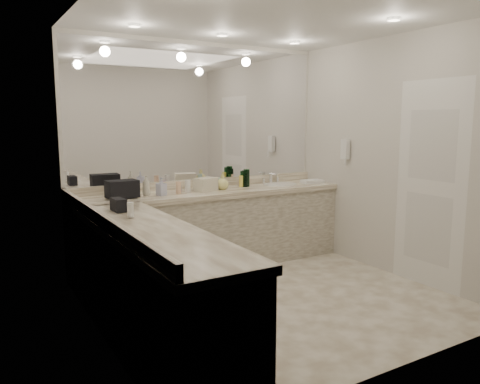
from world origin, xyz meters
TOP-DOWN VIEW (x-y plane):
  - floor at (0.00, 0.00)m, footprint 3.20×3.20m
  - ceiling at (0.00, 0.00)m, footprint 3.20×3.20m
  - wall_back at (0.00, 1.50)m, footprint 3.20×0.02m
  - wall_left at (-1.60, 0.00)m, footprint 0.02×3.00m
  - wall_right at (1.60, 0.00)m, footprint 0.02×3.00m
  - vanity_back_base at (0.00, 1.20)m, footprint 3.20×0.60m
  - vanity_back_top at (0.00, 1.19)m, footprint 3.20×0.64m
  - vanity_left_base at (-1.30, -0.30)m, footprint 0.60×2.40m
  - vanity_left_top at (-1.29, -0.30)m, footprint 0.64×2.42m
  - backsplash_back at (0.00, 1.48)m, footprint 3.20×0.04m
  - backsplash_left at (-1.58, 0.00)m, footprint 0.04×3.00m
  - mirror_back at (0.00, 1.49)m, footprint 3.12×0.01m
  - mirror_left at (-1.59, 0.00)m, footprint 0.01×2.92m
  - sink at (0.95, 1.20)m, footprint 0.44×0.44m
  - faucet at (0.95, 1.41)m, footprint 0.24×0.16m
  - wall_phone at (1.56, 0.70)m, footprint 0.06×0.10m
  - door at (1.59, -0.50)m, footprint 0.02×0.82m
  - black_toiletry_bag at (-1.07, 1.16)m, footprint 0.33×0.22m
  - black_bag_spill at (-1.30, 0.49)m, footprint 0.10×0.21m
  - cream_cosmetic_case at (-0.09, 1.20)m, footprint 0.30×0.24m
  - hand_towel at (1.39, 1.11)m, footprint 0.28×0.21m
  - lotion_left at (-1.30, 0.15)m, footprint 0.05×0.05m
  - soap_bottle_a at (-0.78, 1.23)m, footprint 0.08×0.08m
  - soap_bottle_b at (-0.64, 1.15)m, footprint 0.11×0.11m
  - soap_bottle_c at (0.13, 1.20)m, footprint 0.15×0.15m
  - green_bottle_0 at (0.50, 1.28)m, footprint 0.07×0.07m
  - green_bottle_1 at (0.47, 1.26)m, footprint 0.07×0.07m
  - green_bottle_2 at (0.49, 1.33)m, footprint 0.07×0.07m
  - amenity_bottle_0 at (0.49, 1.34)m, footprint 0.06×0.06m
  - amenity_bottle_1 at (0.43, 1.27)m, footprint 0.05×0.05m
  - amenity_bottle_2 at (-0.96, 1.26)m, footprint 0.05×0.05m
  - amenity_bottle_3 at (-0.39, 1.26)m, footprint 0.05×0.05m
  - amenity_bottle_4 at (0.10, 1.24)m, footprint 0.06×0.06m
  - amenity_bottle_5 at (-0.44, 1.15)m, footprint 0.06×0.06m
  - amenity_bottle_6 at (-0.32, 1.19)m, footprint 0.06×0.06m

SIDE VIEW (x-z plane):
  - floor at x=0.00m, z-range 0.00..0.00m
  - vanity_back_base at x=0.00m, z-range 0.00..0.84m
  - vanity_left_base at x=-1.30m, z-range 0.00..0.84m
  - vanity_back_top at x=0.00m, z-range 0.84..0.90m
  - vanity_left_top at x=-1.29m, z-range 0.84..0.90m
  - sink at x=0.95m, z-range 0.88..0.91m
  - hand_towel at x=1.39m, z-range 0.90..0.94m
  - amenity_bottle_3 at x=-0.39m, z-range 0.90..0.98m
  - amenity_bottle_2 at x=-0.96m, z-range 0.90..0.99m
  - backsplash_back at x=0.00m, z-range 0.90..1.00m
  - backsplash_left at x=-1.58m, z-range 0.90..1.00m
  - black_bag_spill at x=-1.30m, z-range 0.90..1.01m
  - amenity_bottle_0 at x=0.49m, z-range 0.90..1.02m
  - lotion_left at x=-1.30m, z-range 0.90..1.02m
  - amenity_bottle_4 at x=0.10m, z-range 0.90..1.03m
  - amenity_bottle_5 at x=-0.44m, z-range 0.90..1.04m
  - amenity_bottle_1 at x=0.43m, z-range 0.90..1.04m
  - faucet at x=0.95m, z-range 0.90..1.04m
  - amenity_bottle_6 at x=-0.32m, z-range 0.90..1.04m
  - cream_cosmetic_case at x=-0.09m, z-range 0.90..1.05m
  - black_toiletry_bag at x=-1.07m, z-range 0.90..1.08m
  - soap_bottle_c at x=0.13m, z-range 0.90..1.08m
  - green_bottle_2 at x=0.49m, z-range 0.90..1.09m
  - soap_bottle_b at x=-0.64m, z-range 0.90..1.09m
  - green_bottle_1 at x=0.47m, z-range 0.90..1.10m
  - green_bottle_0 at x=0.50m, z-range 0.90..1.11m
  - soap_bottle_a at x=-0.78m, z-range 0.90..1.12m
  - door at x=1.59m, z-range 0.00..2.10m
  - wall_back at x=0.00m, z-range 0.00..2.60m
  - wall_left at x=-1.60m, z-range 0.00..2.60m
  - wall_right at x=1.60m, z-range 0.00..2.60m
  - wall_phone at x=1.56m, z-range 1.23..1.47m
  - mirror_back at x=0.00m, z-range 1.00..2.55m
  - mirror_left at x=-1.59m, z-range 1.00..2.55m
  - ceiling at x=0.00m, z-range 2.60..2.60m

